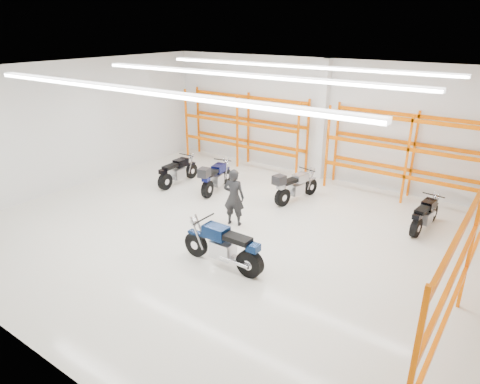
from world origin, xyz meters
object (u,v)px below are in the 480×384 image
Objects in this scene: motorcycle_back_a at (177,172)px; structural_column at (322,121)px; motorcycle_back_d at (424,216)px; motorcycle_main at (225,248)px; standing_man at (234,197)px; motorcycle_back_b at (214,178)px; motorcycle_back_c at (293,187)px.

motorcycle_back_a is 5.79m from structural_column.
motorcycle_back_d is at bearing -28.25° from structural_column.
motorcycle_back_a is at bearing 144.27° from motorcycle_main.
motorcycle_back_d is at bearing 9.19° from motorcycle_back_a.
standing_man is (-1.28, 2.11, 0.33)m from motorcycle_main.
structural_column reaches higher than motorcycle_back_d.
motorcycle_main is 5.11m from motorcycle_back_b.
motorcycle_back_d is (4.14, 0.32, -0.09)m from motorcycle_back_c.
standing_man is (-4.74, -2.89, 0.43)m from motorcycle_back_d.
motorcycle_main is at bearing -81.92° from structural_column.
standing_man is 0.39× the size of structural_column.
motorcycle_back_c is 2.67m from standing_man.
motorcycle_back_c reaches higher than motorcycle_back_a.
motorcycle_main is 7.69m from structural_column.
structural_column reaches higher than motorcycle_back_c.
motorcycle_back_c is at bearing -82.24° from structural_column.
standing_man is at bearing -39.00° from motorcycle_back_b.
motorcycle_back_a is 0.97× the size of motorcycle_back_c.
motorcycle_back_a is 1.08× the size of motorcycle_back_d.
motorcycle_main is at bearing -48.39° from motorcycle_back_b.
motorcycle_back_c is at bearing -175.63° from motorcycle_back_d.
motorcycle_main is at bearing -124.68° from motorcycle_back_d.
motorcycle_back_b is 1.01× the size of motorcycle_back_c.
motorcycle_back_c is 1.11× the size of motorcycle_back_d.
motorcycle_back_d is at bearing -165.57° from standing_man.
structural_column is (3.99, 3.80, 1.77)m from motorcycle_back_a.
motorcycle_back_a is 1.20× the size of standing_man.
motorcycle_back_a is 4.08m from standing_man.
motorcycle_back_d is (8.50, 1.38, -0.04)m from motorcycle_back_a.
motorcycle_main reaches higher than motorcycle_back_b.
motorcycle_main is 1.35× the size of standing_man.
standing_man is at bearing 121.22° from motorcycle_main.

